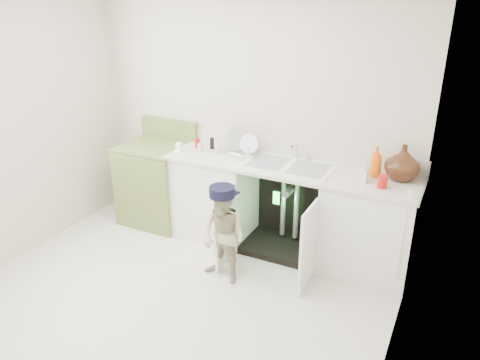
# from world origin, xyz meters

# --- Properties ---
(ground) EXTENTS (3.50, 3.50, 0.00)m
(ground) POSITION_xyz_m (0.00, 0.00, 0.00)
(ground) COLOR silver
(ground) RESTS_ON ground
(room_shell) EXTENTS (6.00, 5.50, 1.26)m
(room_shell) POSITION_xyz_m (0.00, 0.00, 1.25)
(room_shell) COLOR beige
(room_shell) RESTS_ON ground
(counter_run) EXTENTS (2.44, 1.02, 1.21)m
(counter_run) POSITION_xyz_m (0.58, 1.21, 0.47)
(counter_run) COLOR white
(counter_run) RESTS_ON ground
(avocado_stove) EXTENTS (0.71, 0.65, 1.10)m
(avocado_stove) POSITION_xyz_m (-0.97, 1.18, 0.46)
(avocado_stove) COLOR olive
(avocado_stove) RESTS_ON ground
(repair_worker) EXTENTS (0.61, 0.61, 0.90)m
(repair_worker) POSITION_xyz_m (0.25, 0.46, 0.46)
(repair_worker) COLOR tan
(repair_worker) RESTS_ON ground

